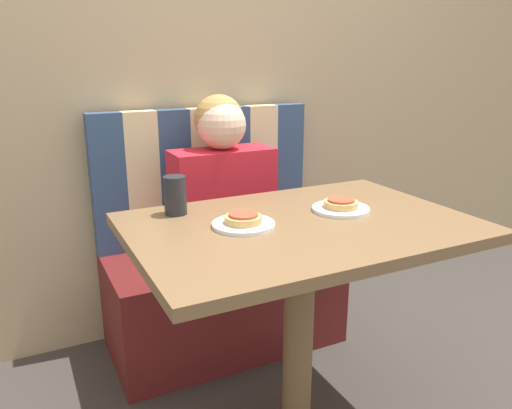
{
  "coord_description": "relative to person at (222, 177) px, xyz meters",
  "views": [
    {
      "loc": [
        -0.78,
        -1.26,
        1.27
      ],
      "look_at": [
        0.0,
        0.32,
        0.75
      ],
      "focal_mm": 35.0,
      "sensor_mm": 36.0,
      "label": 1
    }
  ],
  "objects": [
    {
      "name": "person",
      "position": [
        0.0,
        0.0,
        0.0
      ],
      "size": [
        0.43,
        0.23,
        0.68
      ],
      "color": "red",
      "rests_on": "booth_seat"
    },
    {
      "name": "booth_seat",
      "position": [
        0.0,
        -0.0,
        -0.56
      ],
      "size": [
        1.01,
        0.49,
        0.45
      ],
      "color": "#5B1919",
      "rests_on": "ground_plane"
    },
    {
      "name": "plate_left",
      "position": [
        -0.18,
        -0.6,
        -0.0
      ],
      "size": [
        0.19,
        0.19,
        0.01
      ],
      "color": "white",
      "rests_on": "dining_table"
    },
    {
      "name": "booth_backrest",
      "position": [
        0.0,
        0.21,
        -0.03
      ],
      "size": [
        1.01,
        0.07,
        0.6
      ],
      "color": "navy",
      "rests_on": "booth_seat"
    },
    {
      "name": "pizza_left",
      "position": [
        -0.18,
        -0.6,
        0.02
      ],
      "size": [
        0.11,
        0.11,
        0.03
      ],
      "color": "tan",
      "rests_on": "plate_left"
    },
    {
      "name": "pizza_right",
      "position": [
        0.18,
        -0.6,
        0.02
      ],
      "size": [
        0.11,
        0.11,
        0.03
      ],
      "color": "tan",
      "rests_on": "plate_right"
    },
    {
      "name": "wall_back",
      "position": [
        0.0,
        0.3,
        0.52
      ],
      "size": [
        7.0,
        0.05,
        2.6
      ],
      "color": "tan",
      "rests_on": "ground_plane"
    },
    {
      "name": "plate_right",
      "position": [
        0.18,
        -0.6,
        -0.0
      ],
      "size": [
        0.19,
        0.19,
        0.01
      ],
      "color": "white",
      "rests_on": "dining_table"
    },
    {
      "name": "dining_table",
      "position": [
        0.0,
        -0.64,
        -0.11
      ],
      "size": [
        1.06,
        0.73,
        0.78
      ],
      "color": "brown",
      "rests_on": "ground_plane"
    },
    {
      "name": "drinking_cup",
      "position": [
        -0.32,
        -0.38,
        0.06
      ],
      "size": [
        0.07,
        0.07,
        0.13
      ],
      "color": "#232328",
      "rests_on": "dining_table"
    }
  ]
}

